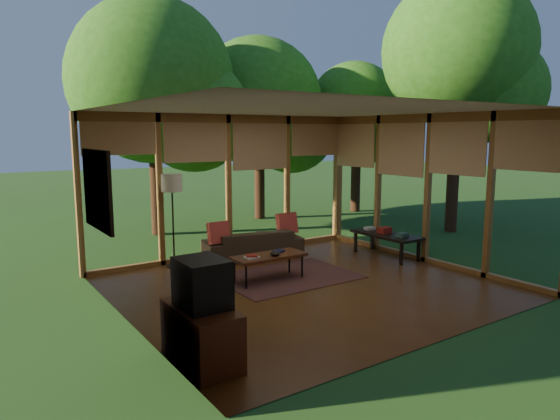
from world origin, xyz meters
TOP-DOWN VIEW (x-y plane):
  - floor at (0.00, 0.00)m, footprint 5.50×5.50m
  - ceiling at (0.00, 0.00)m, footprint 5.50×5.50m
  - wall_left at (-2.75, 0.00)m, footprint 0.04×5.00m
  - wall_front at (0.00, -2.50)m, footprint 5.50×0.04m
  - window_wall_back at (0.00, 2.50)m, footprint 5.50×0.12m
  - window_wall_right at (2.75, 0.00)m, footprint 0.12×5.00m
  - exterior_lawn at (8.00, 8.00)m, footprint 40.00×40.00m
  - tree_nw at (-0.44, 5.27)m, footprint 3.72×3.72m
  - tree_ne at (2.73, 5.85)m, footprint 3.51×3.51m
  - tree_se at (5.48, 1.56)m, footprint 3.42×3.42m
  - tree_far at (5.68, 5.21)m, footprint 2.70×2.70m
  - rug at (0.05, 0.59)m, footprint 2.20×1.56m
  - sofa at (0.24, 2.00)m, footprint 1.94×1.06m
  - pillow_left at (-0.51, 1.95)m, footprint 0.39×0.21m
  - pillow_right at (0.99, 1.95)m, footprint 0.42×0.22m
  - ct_book_lower at (-0.67, 0.54)m, footprint 0.22×0.17m
  - ct_book_upper at (-0.67, 0.54)m, footprint 0.20×0.18m
  - ct_book_side at (-0.07, 0.67)m, footprint 0.23×0.20m
  - ct_bowl at (-0.27, 0.49)m, footprint 0.16×0.16m
  - media_cabinet at (-2.47, -1.45)m, footprint 0.50×1.00m
  - television at (-2.45, -1.45)m, footprint 0.45×0.55m
  - console_book_a at (2.40, 0.25)m, footprint 0.22×0.17m
  - console_book_b at (2.40, 0.70)m, footprint 0.25×0.18m
  - console_book_c at (2.40, 1.10)m, footprint 0.22×0.18m
  - floor_lamp at (-1.26, 2.23)m, footprint 0.36×0.36m
  - coffee_table at (-0.32, 0.59)m, footprint 1.20×0.50m
  - side_console at (2.40, 0.65)m, footprint 0.60×1.40m
  - wall_painting at (-2.71, 1.40)m, footprint 0.06×1.35m

SIDE VIEW (x-z plane):
  - exterior_lawn at x=8.00m, z-range -0.01..-0.01m
  - floor at x=0.00m, z-range 0.00..0.00m
  - rug at x=0.05m, z-range 0.00..0.01m
  - sofa at x=0.24m, z-range 0.00..0.54m
  - media_cabinet at x=-2.47m, z-range 0.00..0.60m
  - coffee_table at x=-0.32m, z-range 0.18..0.60m
  - side_console at x=2.40m, z-range 0.18..0.64m
  - ct_book_side at x=-0.07m, z-range 0.42..0.45m
  - ct_book_lower at x=-0.67m, z-range 0.42..0.46m
  - ct_bowl at x=-0.27m, z-range 0.42..0.50m
  - ct_book_upper at x=-0.67m, z-range 0.45..0.48m
  - console_book_c at x=2.40m, z-range 0.45..0.51m
  - console_book_a at x=2.40m, z-range 0.45..0.53m
  - console_book_b at x=2.40m, z-range 0.45..0.57m
  - pillow_left at x=-0.51m, z-range 0.37..0.78m
  - pillow_right at x=0.99m, z-range 0.37..0.81m
  - television at x=-2.45m, z-range 0.60..1.10m
  - wall_left at x=-2.75m, z-range 0.00..2.70m
  - wall_front at x=0.00m, z-range 0.00..2.70m
  - window_wall_back at x=0.00m, z-range 0.00..2.70m
  - window_wall_right at x=2.75m, z-range 0.00..2.70m
  - floor_lamp at x=-1.26m, z-range 0.58..2.23m
  - wall_painting at x=-2.71m, z-range 0.98..2.12m
  - ceiling at x=0.00m, z-range 2.70..2.70m
  - tree_far at x=5.68m, z-range 0.85..5.27m
  - tree_ne at x=2.73m, z-range 0.70..5.62m
  - tree_nw at x=-0.44m, z-range 0.82..6.21m
  - tree_se at x=5.48m, z-range 1.24..7.18m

